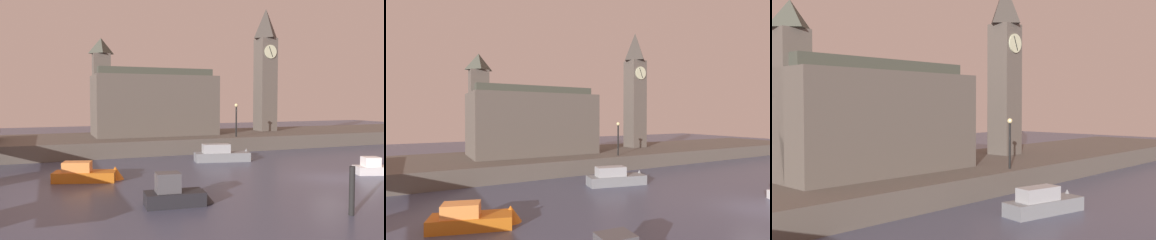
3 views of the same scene
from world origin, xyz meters
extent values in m
plane|color=#474C66|center=(0.00, 0.00, 0.00)|extent=(120.00, 120.00, 0.00)
cube|color=#5B544C|center=(0.00, 20.00, 0.75)|extent=(70.00, 12.00, 1.50)
cube|color=#5B544C|center=(7.85, 21.11, 7.26)|extent=(2.19, 2.19, 11.52)
cylinder|color=beige|center=(7.85, 19.96, 11.28)|extent=(1.66, 0.12, 1.66)
cube|color=black|center=(7.85, 19.89, 11.28)|extent=(0.56, 0.04, 1.25)
pyramid|color=#403A35|center=(7.85, 21.11, 14.88)|extent=(2.41, 2.41, 3.71)
cube|color=#5B544C|center=(-6.77, 20.52, 4.75)|extent=(13.24, 6.16, 6.51)
cube|color=#5B544C|center=(-12.52, 20.52, 5.86)|extent=(1.75, 1.75, 8.71)
pyramid|color=#474C42|center=(-12.52, 20.52, 11.04)|extent=(1.92, 1.92, 1.66)
cube|color=#42473D|center=(-6.77, 20.52, 8.41)|extent=(12.58, 3.70, 0.80)
cylinder|color=black|center=(0.57, 14.96, 3.07)|extent=(0.16, 0.16, 3.14)
sphere|color=#F2E099|center=(0.57, 14.96, 4.82)|extent=(0.36, 0.36, 0.36)
cylinder|color=black|center=(-4.87, -7.10, 1.15)|extent=(0.26, 0.26, 2.29)
cube|color=silver|center=(4.02, 0.09, 0.30)|extent=(2.97, 2.08, 0.59)
cube|color=white|center=(3.70, 0.09, 0.93)|extent=(1.37, 1.21, 0.68)
cube|color=gray|center=(-3.74, 9.30, 0.39)|extent=(4.99, 2.43, 0.78)
cube|color=#A8ADB2|center=(-4.31, 9.30, 1.16)|extent=(2.53, 1.50, 0.76)
cone|color=gray|center=(-1.34, 9.30, 0.43)|extent=(1.59, 1.59, 1.20)
cube|color=#232328|center=(-12.03, -2.62, 0.36)|extent=(3.13, 1.65, 0.72)
cube|color=#515156|center=(-12.40, -2.62, 1.22)|extent=(1.29, 1.07, 0.98)
cone|color=#232328|center=(-10.52, -2.62, 0.40)|extent=(1.35, 1.35, 0.75)
cube|color=orange|center=(-15.74, 4.98, 0.33)|extent=(4.25, 2.59, 0.67)
cube|color=#FF9947|center=(-16.22, 4.98, 1.00)|extent=(2.00, 1.52, 0.67)
cone|color=orange|center=(-13.74, 4.98, 0.37)|extent=(1.68, 1.68, 1.00)
camera|label=1|loc=(-18.04, -20.86, 5.35)|focal=35.88mm
camera|label=2|loc=(-18.22, -10.72, 5.60)|focal=28.19mm
camera|label=3|loc=(-25.36, -4.87, 5.96)|focal=44.07mm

